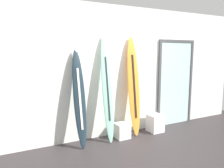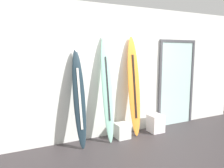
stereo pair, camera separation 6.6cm
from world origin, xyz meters
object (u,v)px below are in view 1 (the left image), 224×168
at_px(surfboard_sunset, 134,87).
at_px(display_block_left, 122,131).
at_px(surfboard_seafoam, 107,90).
at_px(display_block_center, 155,123).
at_px(surfboard_charcoal, 79,99).
at_px(glass_door, 175,81).

distance_m(surfboard_sunset, display_block_left, 0.97).
height_order(surfboard_seafoam, surfboard_sunset, surfboard_seafoam).
xyz_separation_m(surfboard_seafoam, display_block_left, (0.33, -0.04, -0.91)).
xyz_separation_m(display_block_left, display_block_center, (0.87, -0.01, 0.04)).
xyz_separation_m(surfboard_seafoam, surfboard_sunset, (0.66, 0.04, -0.00)).
bearing_deg(surfboard_charcoal, glass_door, 5.19).
bearing_deg(glass_door, surfboard_seafoam, -173.92).
relative_size(surfboard_charcoal, surfboard_seafoam, 0.86).
height_order(surfboard_seafoam, display_block_left, surfboard_seafoam).
relative_size(display_block_left, glass_door, 0.15).
relative_size(surfboard_seafoam, glass_door, 1.03).
bearing_deg(surfboard_charcoal, surfboard_seafoam, 2.21).
relative_size(display_block_center, glass_door, 0.19).
bearing_deg(display_block_center, glass_door, 18.05).
bearing_deg(glass_door, surfboard_charcoal, -174.81).
relative_size(surfboard_seafoam, display_block_left, 6.86).
distance_m(surfboard_charcoal, surfboard_sunset, 1.27).
bearing_deg(surfboard_seafoam, glass_door, 6.08).
bearing_deg(surfboard_sunset, surfboard_seafoam, -176.27).
bearing_deg(surfboard_sunset, surfboard_charcoal, -177.00).
distance_m(surfboard_charcoal, display_block_left, 1.22).
distance_m(surfboard_seafoam, display_block_center, 1.48).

